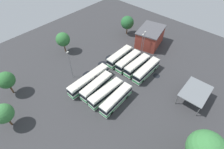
{
  "coord_description": "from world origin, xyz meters",
  "views": [
    {
      "loc": [
        28.08,
        23.11,
        38.25
      ],
      "look_at": [
        0.87,
        -1.77,
        1.55
      ],
      "focal_mm": 27.81,
      "sensor_mm": 36.0,
      "label": 1
    }
  ],
  "objects_px": {
    "bus_row1_slot2": "(106,93)",
    "lamp_post_near_entrance": "(70,64)",
    "bus_row0_slot0": "(120,57)",
    "lamp_post_by_building": "(144,42)",
    "bus_row1_slot3": "(116,99)",
    "tree_northeast": "(127,23)",
    "depot_building": "(150,37)",
    "tree_south_edge": "(3,114)",
    "bus_row0_slot3": "(146,70)",
    "bus_row0_slot1": "(128,61)",
    "bus_row1_slot1": "(97,86)",
    "bus_row0_slot2": "(137,65)",
    "maintenance_shelter": "(196,92)",
    "lamp_post_far_corner": "(142,44)",
    "tree_northwest": "(6,80)",
    "bus_row1_slot0": "(89,80)",
    "tree_east_edge": "(63,39)"
  },
  "relations": [
    {
      "from": "bus_row1_slot2",
      "to": "lamp_post_near_entrance",
      "type": "relative_size",
      "value": 1.13
    },
    {
      "from": "bus_row0_slot0",
      "to": "lamp_post_by_building",
      "type": "bearing_deg",
      "value": 160.43
    },
    {
      "from": "bus_row1_slot3",
      "to": "tree_northeast",
      "type": "distance_m",
      "value": 35.31
    },
    {
      "from": "depot_building",
      "to": "tree_south_edge",
      "type": "xyz_separation_m",
      "value": [
        50.65,
        -5.51,
        1.58
      ]
    },
    {
      "from": "bus_row0_slot3",
      "to": "bus_row0_slot1",
      "type": "bearing_deg",
      "value": -86.75
    },
    {
      "from": "lamp_post_by_building",
      "to": "bus_row0_slot0",
      "type": "bearing_deg",
      "value": -19.57
    },
    {
      "from": "bus_row1_slot1",
      "to": "tree_south_edge",
      "type": "xyz_separation_m",
      "value": [
        21.38,
        -7.57,
        2.9
      ]
    },
    {
      "from": "bus_row0_slot1",
      "to": "lamp_post_near_entrance",
      "type": "relative_size",
      "value": 1.06
    },
    {
      "from": "lamp_post_by_building",
      "to": "bus_row0_slot3",
      "type": "bearing_deg",
      "value": 41.19
    },
    {
      "from": "bus_row0_slot1",
      "to": "tree_northeast",
      "type": "bearing_deg",
      "value": -139.67
    },
    {
      "from": "bus_row0_slot2",
      "to": "depot_building",
      "type": "bearing_deg",
      "value": -160.6
    },
    {
      "from": "bus_row1_slot1",
      "to": "tree_northeast",
      "type": "bearing_deg",
      "value": -156.27
    },
    {
      "from": "bus_row0_slot2",
      "to": "bus_row0_slot0",
      "type": "bearing_deg",
      "value": -87.2
    },
    {
      "from": "maintenance_shelter",
      "to": "lamp_post_far_corner",
      "type": "xyz_separation_m",
      "value": [
        -6.44,
        -21.81,
        1.12
      ]
    },
    {
      "from": "bus_row0_slot1",
      "to": "tree_south_edge",
      "type": "relative_size",
      "value": 1.45
    },
    {
      "from": "lamp_post_by_building",
      "to": "tree_northwest",
      "type": "distance_m",
      "value": 42.7
    },
    {
      "from": "bus_row0_slot1",
      "to": "bus_row1_slot1",
      "type": "distance_m",
      "value": 14.34
    },
    {
      "from": "depot_building",
      "to": "maintenance_shelter",
      "type": "distance_m",
      "value": 27.39
    },
    {
      "from": "bus_row1_slot0",
      "to": "lamp_post_near_entrance",
      "type": "xyz_separation_m",
      "value": [
        1.31,
        -6.12,
        3.38
      ]
    },
    {
      "from": "bus_row0_slot2",
      "to": "bus_row1_slot1",
      "type": "xyz_separation_m",
      "value": [
        14.64,
        -3.09,
        0.0
      ]
    },
    {
      "from": "bus_row0_slot2",
      "to": "tree_south_edge",
      "type": "bearing_deg",
      "value": -16.5
    },
    {
      "from": "bus_row0_slot3",
      "to": "tree_northeast",
      "type": "relative_size",
      "value": 1.48
    },
    {
      "from": "tree_northeast",
      "to": "tree_northwest",
      "type": "distance_m",
      "value": 45.93
    },
    {
      "from": "bus_row0_slot3",
      "to": "bus_row1_slot3",
      "type": "xyz_separation_m",
      "value": [
        14.45,
        0.46,
        -0.0
      ]
    },
    {
      "from": "lamp_post_by_building",
      "to": "bus_row1_slot1",
      "type": "bearing_deg",
      "value": 1.67
    },
    {
      "from": "bus_row1_slot0",
      "to": "depot_building",
      "type": "height_order",
      "value": "depot_building"
    },
    {
      "from": "bus_row1_slot0",
      "to": "tree_northeast",
      "type": "height_order",
      "value": "tree_northeast"
    },
    {
      "from": "bus_row1_slot0",
      "to": "bus_row1_slot3",
      "type": "distance_m",
      "value": 10.3
    },
    {
      "from": "bus_row1_slot0",
      "to": "bus_row0_slot0",
      "type": "bearing_deg",
      "value": -178.04
    },
    {
      "from": "bus_row0_slot2",
      "to": "depot_building",
      "type": "height_order",
      "value": "depot_building"
    },
    {
      "from": "bus_row0_slot3",
      "to": "bus_row1_slot2",
      "type": "height_order",
      "value": "same"
    },
    {
      "from": "bus_row1_slot2",
      "to": "tree_south_edge",
      "type": "bearing_deg",
      "value": -27.6
    },
    {
      "from": "bus_row1_slot0",
      "to": "bus_row1_slot2",
      "type": "height_order",
      "value": "same"
    },
    {
      "from": "bus_row1_slot2",
      "to": "bus_row0_slot0",
      "type": "bearing_deg",
      "value": -152.84
    },
    {
      "from": "bus_row1_slot3",
      "to": "tree_south_edge",
      "type": "height_order",
      "value": "tree_south_edge"
    },
    {
      "from": "tree_east_edge",
      "to": "tree_south_edge",
      "type": "xyz_separation_m",
      "value": [
        26.59,
        14.15,
        -0.2
      ]
    },
    {
      "from": "tree_northwest",
      "to": "lamp_post_near_entrance",
      "type": "bearing_deg",
      "value": 153.57
    },
    {
      "from": "tree_east_edge",
      "to": "tree_northeast",
      "type": "relative_size",
      "value": 0.99
    },
    {
      "from": "bus_row1_slot1",
      "to": "tree_northeast",
      "type": "relative_size",
      "value": 1.45
    },
    {
      "from": "tree_northeast",
      "to": "lamp_post_by_building",
      "type": "bearing_deg",
      "value": 62.75
    },
    {
      "from": "bus_row0_slot3",
      "to": "lamp_post_near_entrance",
      "type": "relative_size",
      "value": 1.14
    },
    {
      "from": "tree_south_edge",
      "to": "bus_row0_slot2",
      "type": "bearing_deg",
      "value": 163.5
    },
    {
      "from": "bus_row0_slot1",
      "to": "depot_building",
      "type": "relative_size",
      "value": 0.82
    },
    {
      "from": "bus_row1_slot1",
      "to": "tree_northwest",
      "type": "relative_size",
      "value": 1.47
    },
    {
      "from": "bus_row0_slot0",
      "to": "bus_row1_slot0",
      "type": "distance_m",
      "value": 14.18
    },
    {
      "from": "tree_northwest",
      "to": "bus_row1_slot3",
      "type": "bearing_deg",
      "value": 124.87
    },
    {
      "from": "bus_row1_slot3",
      "to": "tree_south_edge",
      "type": "xyz_separation_m",
      "value": [
        21.65,
        -14.6,
        2.9
      ]
    },
    {
      "from": "lamp_post_near_entrance",
      "to": "tree_east_edge",
      "type": "height_order",
      "value": "lamp_post_near_entrance"
    },
    {
      "from": "bus_row0_slot0",
      "to": "depot_building",
      "type": "height_order",
      "value": "depot_building"
    },
    {
      "from": "bus_row1_slot2",
      "to": "lamp_post_near_entrance",
      "type": "height_order",
      "value": "lamp_post_near_entrance"
    }
  ]
}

